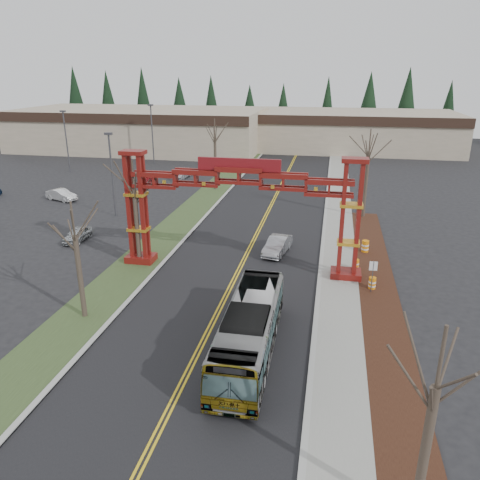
% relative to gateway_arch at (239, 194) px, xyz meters
% --- Properties ---
extents(ground, '(200.00, 200.00, 0.00)m').
position_rel_gateway_arch_xyz_m(ground, '(-0.00, -18.00, -5.98)').
color(ground, black).
rests_on(ground, ground).
extents(road, '(12.00, 110.00, 0.02)m').
position_rel_gateway_arch_xyz_m(road, '(-0.00, 7.00, -5.97)').
color(road, black).
rests_on(road, ground).
extents(lane_line_left, '(0.12, 100.00, 0.01)m').
position_rel_gateway_arch_xyz_m(lane_line_left, '(-0.12, 7.00, -5.96)').
color(lane_line_left, yellow).
rests_on(lane_line_left, road).
extents(lane_line_right, '(0.12, 100.00, 0.01)m').
position_rel_gateway_arch_xyz_m(lane_line_right, '(0.12, 7.00, -5.96)').
color(lane_line_right, yellow).
rests_on(lane_line_right, road).
extents(curb_right, '(0.30, 110.00, 0.15)m').
position_rel_gateway_arch_xyz_m(curb_right, '(6.15, 7.00, -5.91)').
color(curb_right, '#ACACA7').
rests_on(curb_right, ground).
extents(sidewalk_right, '(2.60, 110.00, 0.14)m').
position_rel_gateway_arch_xyz_m(sidewalk_right, '(7.60, 7.00, -5.91)').
color(sidewalk_right, gray).
rests_on(sidewalk_right, ground).
extents(landscape_strip, '(2.60, 50.00, 0.12)m').
position_rel_gateway_arch_xyz_m(landscape_strip, '(10.20, -8.00, -5.92)').
color(landscape_strip, black).
rests_on(landscape_strip, ground).
extents(grass_median, '(4.00, 110.00, 0.08)m').
position_rel_gateway_arch_xyz_m(grass_median, '(-8.00, 7.00, -5.94)').
color(grass_median, '#344824').
rests_on(grass_median, ground).
extents(curb_left, '(0.30, 110.00, 0.15)m').
position_rel_gateway_arch_xyz_m(curb_left, '(-6.15, 7.00, -5.91)').
color(curb_left, '#ACACA7').
rests_on(curb_left, ground).
extents(gateway_arch, '(18.20, 1.60, 8.90)m').
position_rel_gateway_arch_xyz_m(gateway_arch, '(0.00, 0.00, 0.00)').
color(gateway_arch, maroon).
rests_on(gateway_arch, ground).
extents(retail_building_west, '(46.00, 22.30, 7.50)m').
position_rel_gateway_arch_xyz_m(retail_building_west, '(-30.00, 53.96, -2.22)').
color(retail_building_west, tan).
rests_on(retail_building_west, ground).
extents(retail_building_east, '(38.00, 20.30, 7.00)m').
position_rel_gateway_arch_xyz_m(retail_building_east, '(10.00, 61.95, -2.47)').
color(retail_building_east, tan).
rests_on(retail_building_east, ground).
extents(conifer_treeline, '(116.10, 5.60, 13.00)m').
position_rel_gateway_arch_xyz_m(conifer_treeline, '(0.25, 74.00, 0.50)').
color(conifer_treeline, black).
rests_on(conifer_treeline, ground).
extents(transit_bus, '(2.61, 10.74, 2.99)m').
position_rel_gateway_arch_xyz_m(transit_bus, '(2.78, -11.05, -4.49)').
color(transit_bus, '#A8A9AF').
rests_on(transit_bus, ground).
extents(silver_sedan, '(2.21, 4.46, 1.41)m').
position_rel_gateway_arch_xyz_m(silver_sedan, '(2.45, 4.00, -5.28)').
color(silver_sedan, '#A5A8AD').
rests_on(silver_sedan, ground).
extents(parked_car_near_a, '(1.51, 3.62, 1.23)m').
position_rel_gateway_arch_xyz_m(parked_car_near_a, '(-15.49, 3.52, -5.37)').
color(parked_car_near_a, '#A9AEB1').
rests_on(parked_car_near_a, ground).
extents(parked_car_near_b, '(4.25, 2.62, 1.32)m').
position_rel_gateway_arch_xyz_m(parked_car_near_b, '(-24.52, 15.88, -5.32)').
color(parked_car_near_b, white).
rests_on(parked_car_near_b, ground).
extents(parked_car_mid_a, '(3.11, 4.73, 1.27)m').
position_rel_gateway_arch_xyz_m(parked_car_mid_a, '(-18.02, 25.52, -5.35)').
color(parked_car_mid_a, maroon).
rests_on(parked_car_mid_a, ground).
extents(parked_car_far_a, '(1.78, 4.28, 1.38)m').
position_rel_gateway_arch_xyz_m(parked_car_far_a, '(-14.29, 30.22, -5.29)').
color(parked_car_far_a, '#A6A6AD').
rests_on(parked_car_far_a, ground).
extents(bare_tree_median_near, '(3.14, 3.14, 7.44)m').
position_rel_gateway_arch_xyz_m(bare_tree_median_near, '(-8.00, -9.01, -0.65)').
color(bare_tree_median_near, '#382D26').
rests_on(bare_tree_median_near, ground).
extents(bare_tree_median_mid, '(3.50, 3.50, 8.24)m').
position_rel_gateway_arch_xyz_m(bare_tree_median_mid, '(-8.00, -0.30, -0.09)').
color(bare_tree_median_mid, '#382D26').
rests_on(bare_tree_median_mid, ground).
extents(bare_tree_median_far, '(3.40, 3.40, 8.89)m').
position_rel_gateway_arch_xyz_m(bare_tree_median_far, '(-8.00, 24.60, 0.61)').
color(bare_tree_median_far, '#382D26').
rests_on(bare_tree_median_far, ground).
extents(bare_tree_right_near, '(3.20, 3.20, 7.66)m').
position_rel_gateway_arch_xyz_m(bare_tree_right_near, '(10.00, -19.83, -0.47)').
color(bare_tree_right_near, '#382D26').
rests_on(bare_tree_right_near, ground).
extents(bare_tree_right_far, '(3.41, 3.41, 9.05)m').
position_rel_gateway_arch_xyz_m(bare_tree_right_far, '(10.00, 15.93, 0.77)').
color(bare_tree_right_far, '#382D26').
rests_on(bare_tree_right_far, ground).
extents(light_pole_near, '(0.75, 0.37, 8.65)m').
position_rel_gateway_arch_xyz_m(light_pole_near, '(-15.48, 11.24, -0.98)').
color(light_pole_near, '#3F3F44').
rests_on(light_pole_near, ground).
extents(light_pole_mid, '(0.78, 0.39, 8.99)m').
position_rel_gateway_arch_xyz_m(light_pole_mid, '(-32.10, 30.83, -0.78)').
color(light_pole_mid, '#3F3F44').
rests_on(light_pole_mid, ground).
extents(light_pole_far, '(0.81, 0.41, 9.38)m').
position_rel_gateway_arch_xyz_m(light_pole_far, '(-22.28, 39.93, -0.56)').
color(light_pole_far, '#3F3F44').
rests_on(light_pole_far, ground).
extents(street_sign, '(0.54, 0.08, 2.37)m').
position_rel_gateway_arch_xyz_m(street_sign, '(9.68, -2.21, -4.28)').
color(street_sign, '#3F3F44').
rests_on(street_sign, ground).
extents(barrel_south, '(0.51, 0.51, 0.95)m').
position_rel_gateway_arch_xyz_m(barrel_south, '(9.78, -1.63, -5.51)').
color(barrel_south, orange).
rests_on(barrel_south, ground).
extents(barrel_mid, '(0.50, 0.50, 0.93)m').
position_rel_gateway_arch_xyz_m(barrel_mid, '(8.77, 1.54, -5.52)').
color(barrel_mid, orange).
rests_on(barrel_mid, ground).
extents(barrel_north, '(0.60, 0.60, 1.10)m').
position_rel_gateway_arch_xyz_m(barrel_north, '(9.66, 5.48, -5.43)').
color(barrel_north, orange).
rests_on(barrel_north, ground).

